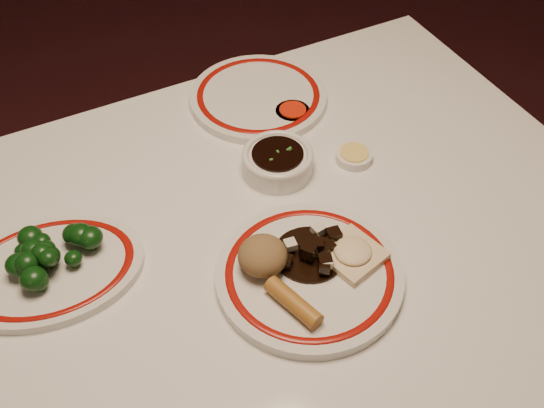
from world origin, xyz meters
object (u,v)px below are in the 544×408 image
Objects in this scene: dining_table at (259,285)px; fried_wonton at (352,253)px; rice_mound at (263,256)px; broccoli_plate at (49,270)px; soy_bowl at (278,163)px; stirfry_heap at (314,251)px; main_plate at (309,275)px; spring_roll at (293,302)px; broccoli_pile at (47,253)px.

dining_table is 0.19m from fried_wonton.
dining_table is at bearing 72.44° from rice_mound.
soy_bowl reaches higher than broccoli_plate.
dining_table is at bearing 134.33° from stirfry_heap.
fried_wonton is 0.32× the size of broccoli_plate.
main_plate is 4.03× the size of rice_mound.
spring_roll is 0.30× the size of broccoli_plate.
rice_mound is 0.14m from fried_wonton.
soy_bowl is (0.40, 0.03, -0.02)m from broccoli_pile.
stirfry_heap is at bearing 149.68° from fried_wonton.
rice_mound is 0.32m from broccoli_pile.
main_plate is at bearing 175.30° from fried_wonton.
fried_wonton is 0.23m from soy_bowl.
rice_mound reaches higher than broccoli_pile.
fried_wonton is 0.06m from stirfry_heap.
main_plate is 2.94× the size of fried_wonton.
stirfry_heap is at bearing -25.61° from broccoli_pile.
rice_mound is 0.61× the size of soy_bowl.
stirfry_heap reaches higher than main_plate.
stirfry_heap reaches higher than broccoli_plate.
broccoli_pile is (-0.29, 0.11, 0.13)m from dining_table.
main_plate is 0.24m from soy_bowl.
fried_wonton is 0.69× the size of broccoli_pile.
spring_roll is at bearing -139.02° from main_plate.
main_plate reaches higher than dining_table.
broccoli_pile is 0.40m from soy_bowl.
fried_wonton is at bearing -89.13° from soy_bowl.
rice_mound reaches higher than main_plate.
dining_table is 0.18m from spring_roll.
dining_table is 16.45× the size of rice_mound.
spring_roll is 0.64× the size of broccoli_pile.
soy_bowl is (0.11, 0.14, 0.11)m from dining_table.
main_plate is at bearing -130.13° from stirfry_heap.
rice_mound is 0.32m from broccoli_plate.
broccoli_pile reaches higher than main_plate.
soy_bowl is (0.41, 0.04, 0.01)m from broccoli_plate.
broccoli_plate is at bearing 161.52° from dining_table.
soy_bowl reaches higher than dining_table.
fried_wonton reaches higher than broccoli_plate.
main_plate is at bearing -28.72° from broccoli_plate.
rice_mound is at bearing 168.14° from stirfry_heap.
broccoli_plate is at bearing 124.87° from spring_roll.
dining_table is 0.14m from main_plate.
spring_roll is at bearing -162.08° from fried_wonton.
fried_wonton is at bearing -4.70° from main_plate.
broccoli_plate is 2.60× the size of soy_bowl.
rice_mound is at bearing -123.20° from soy_bowl.
spring_roll reaches higher than dining_table.
dining_table is at bearing 69.39° from spring_roll.
dining_table is 0.34m from broccoli_pile.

